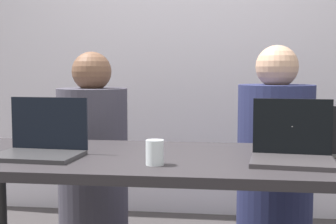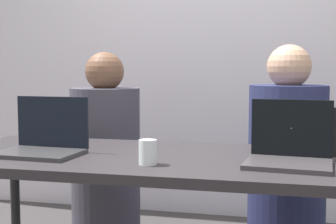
% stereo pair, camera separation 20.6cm
% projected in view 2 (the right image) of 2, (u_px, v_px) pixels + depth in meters
% --- Properties ---
extents(back_wall, '(5.09, 0.10, 2.67)m').
position_uv_depth(back_wall, '(213.00, 34.00, 3.41)').
color(back_wall, silver).
rests_on(back_wall, ground).
extents(desk, '(1.96, 0.79, 0.71)m').
position_uv_depth(desk, '(164.00, 168.00, 2.00)').
color(desk, '#2B272A').
rests_on(desk, ground).
extents(person_on_left, '(0.45, 0.45, 1.18)m').
position_uv_depth(person_on_left, '(106.00, 162.00, 2.80)').
color(person_on_left, '#44414E').
rests_on(person_on_left, ground).
extents(person_on_right, '(0.51, 0.51, 1.21)m').
position_uv_depth(person_on_right, '(287.00, 168.00, 2.56)').
color(person_on_right, navy).
rests_on(person_on_right, ground).
extents(laptop_back_right, '(0.35, 0.26, 0.22)m').
position_uv_depth(laptop_back_right, '(297.00, 145.00, 1.97)').
color(laptop_back_right, '#B6B6B4').
rests_on(laptop_back_right, desk).
extents(laptop_front_left, '(0.37, 0.30, 0.25)m').
position_uv_depth(laptop_front_left, '(43.00, 142.00, 2.04)').
color(laptop_front_left, '#343335').
rests_on(laptop_front_left, desk).
extents(laptop_front_right, '(0.34, 0.30, 0.25)m').
position_uv_depth(laptop_front_right, '(289.00, 151.00, 1.80)').
color(laptop_front_right, '#3D383B').
rests_on(laptop_front_right, desk).
extents(water_glass_center, '(0.07, 0.07, 0.10)m').
position_uv_depth(water_glass_center, '(148.00, 154.00, 1.80)').
color(water_glass_center, white).
rests_on(water_glass_center, desk).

